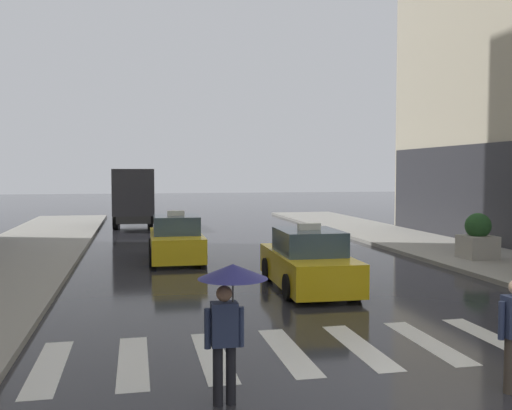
{
  "coord_description": "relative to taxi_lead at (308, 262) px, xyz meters",
  "views": [
    {
      "loc": [
        -3.97,
        -6.68,
        3.19
      ],
      "look_at": [
        -0.88,
        8.0,
        2.32
      ],
      "focal_mm": 40.18,
      "sensor_mm": 36.0,
      "label": 1
    }
  ],
  "objects": [
    {
      "name": "pedestrian_with_umbrella",
      "position": [
        -3.35,
        -7.29,
        0.79
      ],
      "size": [
        0.96,
        0.96,
        1.94
      ],
      "color": "black",
      "rests_on": "ground"
    },
    {
      "name": "crosswalk_markings",
      "position": [
        -0.62,
        -5.21,
        -0.72
      ],
      "size": [
        11.3,
        2.8,
        0.01
      ],
      "color": "silver",
      "rests_on": "ground"
    },
    {
      "name": "taxi_second",
      "position": [
        -3.18,
        5.87,
        0.0
      ],
      "size": [
        1.98,
        4.56,
        1.8
      ],
      "color": "yellow",
      "rests_on": "ground"
    },
    {
      "name": "planter_mid_block",
      "position": [
        7.17,
        3.09,
        0.15
      ],
      "size": [
        1.1,
        1.1,
        1.6
      ],
      "color": "#A8A399",
      "rests_on": "curb_right"
    },
    {
      "name": "taxi_lead",
      "position": [
        0.0,
        0.0,
        0.0
      ],
      "size": [
        2.02,
        4.58,
        1.8
      ],
      "color": "yellow",
      "rests_on": "ground"
    },
    {
      "name": "box_truck",
      "position": [
        -4.73,
        19.14,
        1.13
      ],
      "size": [
        2.29,
        7.54,
        3.35
      ],
      "color": "#2D2D2D",
      "rests_on": "ground"
    }
  ]
}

